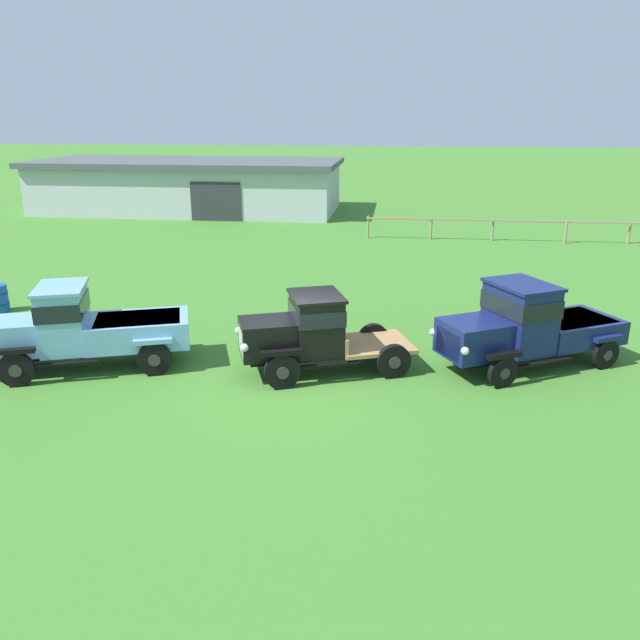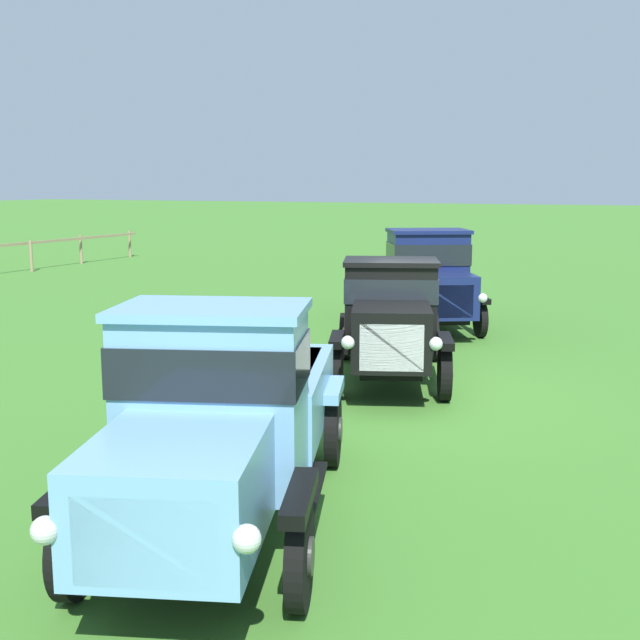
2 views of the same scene
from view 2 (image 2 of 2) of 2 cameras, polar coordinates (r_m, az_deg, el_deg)
ground_plane at (r=13.08m, az=7.56°, el=-5.21°), size 240.00×240.00×0.00m
vintage_truck_foreground_near at (r=7.90m, az=-6.82°, el=-6.73°), size 5.52×3.35×2.27m
vintage_truck_second_in_line at (r=13.32m, az=5.03°, el=0.04°), size 4.76×3.10×2.10m
vintage_truck_midrow_center at (r=18.94m, az=7.47°, el=2.91°), size 5.33×3.96×2.31m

